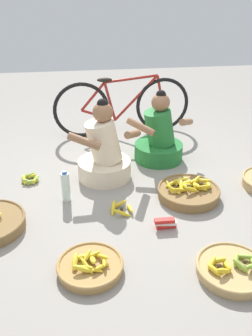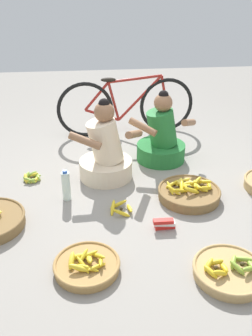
{
  "view_description": "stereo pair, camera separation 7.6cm",
  "coord_description": "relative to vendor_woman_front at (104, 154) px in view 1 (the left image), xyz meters",
  "views": [
    {
      "loc": [
        -0.37,
        -2.85,
        1.77
      ],
      "look_at": [
        0.0,
        -0.2,
        0.35
      ],
      "focal_mm": 38.63,
      "sensor_mm": 36.0,
      "label": 1
    },
    {
      "loc": [
        -0.3,
        -2.86,
        1.77
      ],
      "look_at": [
        0.0,
        -0.2,
        0.35
      ],
      "focal_mm": 38.63,
      "sensor_mm": 36.0,
      "label": 2
    }
  ],
  "objects": [
    {
      "name": "loose_bananas_front_left",
      "position": [
        -0.73,
        0.01,
        -0.23
      ],
      "size": [
        0.2,
        0.2,
        0.08
      ],
      "color": "#8CAD38",
      "rests_on": "ground"
    },
    {
      "name": "banana_basket_front_right",
      "position": [
        -0.21,
        -1.28,
        -0.22
      ],
      "size": [
        0.46,
        0.46,
        0.14
      ],
      "color": "#A87F47",
      "rests_on": "ground"
    },
    {
      "name": "packet_carton_stack",
      "position": [
        0.4,
        -0.89,
        -0.21
      ],
      "size": [
        0.18,
        0.07,
        0.09
      ],
      "color": "red",
      "rests_on": "ground"
    },
    {
      "name": "vendor_woman_behind",
      "position": [
        0.62,
        0.32,
        -0.01
      ],
      "size": [
        0.75,
        0.52,
        0.77
      ],
      "color": "#237233",
      "rests_on": "ground"
    },
    {
      "name": "loose_bananas_near_vendor",
      "position": [
        0.08,
        -0.62,
        -0.23
      ],
      "size": [
        0.2,
        0.2,
        0.1
      ],
      "color": "gold",
      "rests_on": "ground"
    },
    {
      "name": "vendor_woman_front",
      "position": [
        0.0,
        0.0,
        0.0
      ],
      "size": [
        0.72,
        0.52,
        0.8
      ],
      "color": "beige",
      "rests_on": "ground"
    },
    {
      "name": "water_bottle",
      "position": [
        -0.37,
        -0.37,
        -0.12
      ],
      "size": [
        0.07,
        0.07,
        0.29
      ],
      "color": "silver",
      "rests_on": "ground"
    },
    {
      "name": "ground_plane",
      "position": [
        0.14,
        -0.3,
        -0.26
      ],
      "size": [
        10.0,
        10.0,
        0.0
      ],
      "primitive_type": "plane",
      "color": "gray"
    },
    {
      "name": "banana_basket_back_center",
      "position": [
        0.73,
        -1.45,
        -0.21
      ],
      "size": [
        0.49,
        0.49,
        0.13
      ],
      "color": "tan",
      "rests_on": "ground"
    },
    {
      "name": "bicycle_leaning",
      "position": [
        0.33,
        1.1,
        0.1
      ],
      "size": [
        1.7,
        0.17,
        0.73
      ],
      "color": "black",
      "rests_on": "ground"
    },
    {
      "name": "banana_basket_back_right",
      "position": [
        0.72,
        -0.47,
        -0.2
      ],
      "size": [
        0.56,
        0.56,
        0.17
      ],
      "color": "brown",
      "rests_on": "ground"
    }
  ]
}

